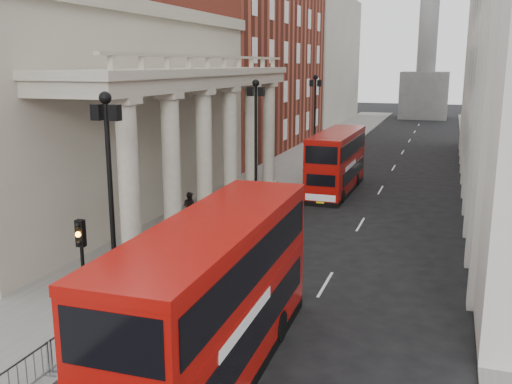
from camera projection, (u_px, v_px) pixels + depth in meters
name	position (u px, v px, depth m)	size (l,w,h in m)	color
ground	(64.00, 377.00, 17.40)	(260.00, 260.00, 0.00)	black
sidewalk_west	(268.00, 182.00, 46.03)	(6.00, 140.00, 0.12)	slate
sidewalk_east	(487.00, 196.00, 40.85)	(3.00, 140.00, 0.12)	slate
kerb	(303.00, 184.00, 45.10)	(0.20, 140.00, 0.14)	slate
portico_building	(98.00, 118.00, 36.00)	(9.00, 28.00, 12.00)	gray
brick_building	(253.00, 48.00, 62.61)	(9.00, 32.00, 22.00)	maroon
west_building_far	(317.00, 60.00, 92.38)	(9.00, 30.00, 20.00)	gray
monument_column	(429.00, 24.00, 96.96)	(8.00, 8.00, 54.20)	#60605E
lamp_post_south	(111.00, 192.00, 20.20)	(1.05, 0.44, 8.32)	black
lamp_post_mid	(256.00, 138.00, 34.98)	(1.05, 0.44, 8.32)	black
lamp_post_north	(315.00, 116.00, 49.75)	(1.05, 0.44, 8.32)	black
traffic_light	(82.00, 259.00, 18.70)	(0.28, 0.33, 4.30)	black
crowd_barriers	(95.00, 325.00, 19.42)	(0.50, 18.75, 1.10)	gray
bus_near	(216.00, 296.00, 17.05)	(2.98, 11.48, 4.93)	#A00B07
bus_far	(337.00, 161.00, 42.30)	(2.64, 10.37, 4.46)	#940B06
pedestrian_a	(169.00, 224.00, 30.66)	(0.58, 0.38, 1.60)	black
pedestrian_b	(190.00, 207.00, 34.06)	(0.87, 0.68, 1.79)	black
pedestrian_c	(216.00, 212.00, 33.26)	(0.75, 0.49, 1.53)	black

